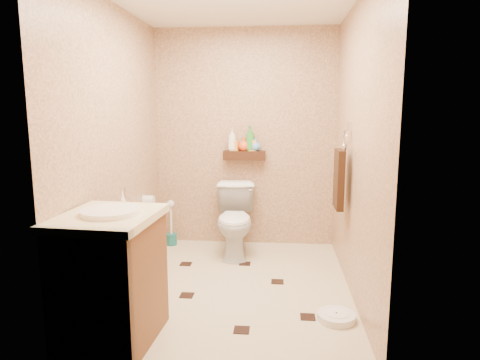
# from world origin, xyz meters

# --- Properties ---
(ground) EXTENTS (2.50, 2.50, 0.00)m
(ground) POSITION_xyz_m (0.00, 0.00, 0.00)
(ground) COLOR #C4B68F
(ground) RESTS_ON ground
(wall_back) EXTENTS (2.00, 0.04, 2.40)m
(wall_back) POSITION_xyz_m (0.00, 1.25, 1.20)
(wall_back) COLOR tan
(wall_back) RESTS_ON ground
(wall_front) EXTENTS (2.00, 0.04, 2.40)m
(wall_front) POSITION_xyz_m (0.00, -1.25, 1.20)
(wall_front) COLOR tan
(wall_front) RESTS_ON ground
(wall_left) EXTENTS (0.04, 2.50, 2.40)m
(wall_left) POSITION_xyz_m (-1.00, 0.00, 1.20)
(wall_left) COLOR tan
(wall_left) RESTS_ON ground
(wall_right) EXTENTS (0.04, 2.50, 2.40)m
(wall_right) POSITION_xyz_m (1.00, 0.00, 1.20)
(wall_right) COLOR tan
(wall_right) RESTS_ON ground
(wall_shelf) EXTENTS (0.46, 0.14, 0.10)m
(wall_shelf) POSITION_xyz_m (0.00, 1.17, 1.02)
(wall_shelf) COLOR #331D0E
(wall_shelf) RESTS_ON wall_back
(floor_accents) EXTENTS (1.25, 1.40, 0.01)m
(floor_accents) POSITION_xyz_m (0.05, -0.06, 0.00)
(floor_accents) COLOR black
(floor_accents) RESTS_ON ground
(toilet) EXTENTS (0.47, 0.76, 0.74)m
(toilet) POSITION_xyz_m (-0.07, 0.83, 0.37)
(toilet) COLOR white
(toilet) RESTS_ON ground
(vanity) EXTENTS (0.63, 0.75, 1.01)m
(vanity) POSITION_xyz_m (-0.70, -0.95, 0.45)
(vanity) COLOR brown
(vanity) RESTS_ON ground
(bathroom_scale) EXTENTS (0.36, 0.36, 0.06)m
(bathroom_scale) POSITION_xyz_m (0.82, -0.54, 0.03)
(bathroom_scale) COLOR silver
(bathroom_scale) RESTS_ON ground
(toilet_brush) EXTENTS (0.12, 0.12, 0.52)m
(toilet_brush) POSITION_xyz_m (-0.82, 1.07, 0.18)
(toilet_brush) COLOR #18605F
(toilet_brush) RESTS_ON ground
(towel_ring) EXTENTS (0.12, 0.30, 0.76)m
(towel_ring) POSITION_xyz_m (0.91, 0.25, 0.95)
(towel_ring) COLOR silver
(towel_ring) RESTS_ON wall_right
(toilet_paper) EXTENTS (0.12, 0.11, 0.12)m
(toilet_paper) POSITION_xyz_m (-0.94, 0.65, 0.60)
(toilet_paper) COLOR silver
(toilet_paper) RESTS_ON wall_left
(bottle_a) EXTENTS (0.13, 0.13, 0.25)m
(bottle_a) POSITION_xyz_m (-0.13, 1.17, 1.19)
(bottle_a) COLOR white
(bottle_a) RESTS_ON wall_shelf
(bottle_b) EXTENTS (0.09, 0.09, 0.16)m
(bottle_b) POSITION_xyz_m (-0.10, 1.17, 1.15)
(bottle_b) COLOR orange
(bottle_b) RESTS_ON wall_shelf
(bottle_c) EXTENTS (0.14, 0.14, 0.15)m
(bottle_c) POSITION_xyz_m (-0.00, 1.17, 1.15)
(bottle_c) COLOR #F24C1C
(bottle_c) RESTS_ON wall_shelf
(bottle_d) EXTENTS (0.14, 0.14, 0.27)m
(bottle_d) POSITION_xyz_m (0.06, 1.17, 1.21)
(bottle_d) COLOR #2E8A2F
(bottle_d) RESTS_ON wall_shelf
(bottle_e) EXTENTS (0.09, 0.09, 0.18)m
(bottle_e) POSITION_xyz_m (0.09, 1.17, 1.16)
(bottle_e) COLOR gold
(bottle_e) RESTS_ON wall_shelf
(bottle_f) EXTENTS (0.15, 0.15, 0.14)m
(bottle_f) POSITION_xyz_m (0.12, 1.17, 1.14)
(bottle_f) COLOR #578DDA
(bottle_f) RESTS_ON wall_shelf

